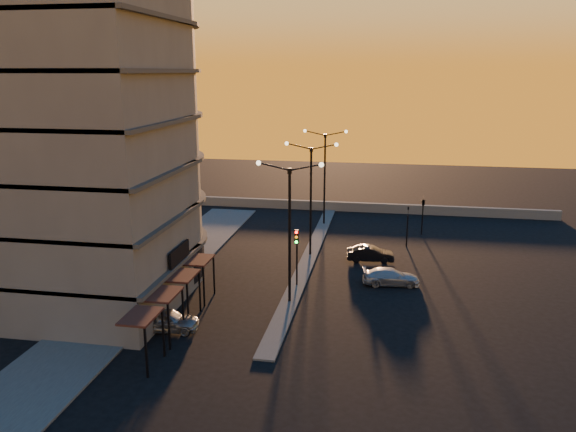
{
  "coord_description": "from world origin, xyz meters",
  "views": [
    {
      "loc": [
        6.02,
        -34.3,
        14.99
      ],
      "look_at": [
        -1.43,
        7.43,
        4.01
      ],
      "focal_mm": 35.0,
      "sensor_mm": 36.0,
      "label": 1
    }
  ],
  "objects_px": {
    "traffic_light_main": "(297,248)",
    "car_sedan": "(370,254)",
    "car_hatchback": "(166,320)",
    "car_wagon": "(391,277)",
    "streetlamp_mid": "(311,190)"
  },
  "relations": [
    {
      "from": "streetlamp_mid",
      "to": "traffic_light_main",
      "type": "xyz_separation_m",
      "value": [
        0.0,
        -7.13,
        -2.7
      ]
    },
    {
      "from": "car_hatchback",
      "to": "streetlamp_mid",
      "type": "bearing_deg",
      "value": -29.78
    },
    {
      "from": "car_sedan",
      "to": "streetlamp_mid",
      "type": "bearing_deg",
      "value": 78.62
    },
    {
      "from": "streetlamp_mid",
      "to": "traffic_light_main",
      "type": "distance_m",
      "value": 7.62
    },
    {
      "from": "streetlamp_mid",
      "to": "car_hatchback",
      "type": "xyz_separation_m",
      "value": [
        -6.5,
        -15.4,
        -4.93
      ]
    },
    {
      "from": "streetlamp_mid",
      "to": "traffic_light_main",
      "type": "bearing_deg",
      "value": -90.0
    },
    {
      "from": "traffic_light_main",
      "to": "car_wagon",
      "type": "height_order",
      "value": "traffic_light_main"
    },
    {
      "from": "car_hatchback",
      "to": "car_wagon",
      "type": "xyz_separation_m",
      "value": [
        13.15,
        9.89,
        -0.07
      ]
    },
    {
      "from": "car_sedan",
      "to": "car_wagon",
      "type": "distance_m",
      "value": 5.21
    },
    {
      "from": "streetlamp_mid",
      "to": "car_hatchback",
      "type": "height_order",
      "value": "streetlamp_mid"
    },
    {
      "from": "car_hatchback",
      "to": "car_sedan",
      "type": "distance_m",
      "value": 18.76
    },
    {
      "from": "traffic_light_main",
      "to": "car_sedan",
      "type": "distance_m",
      "value": 8.55
    },
    {
      "from": "traffic_light_main",
      "to": "streetlamp_mid",
      "type": "bearing_deg",
      "value": 90.0
    },
    {
      "from": "car_hatchback",
      "to": "traffic_light_main",
      "type": "bearing_deg",
      "value": -45.07
    },
    {
      "from": "streetlamp_mid",
      "to": "car_sedan",
      "type": "bearing_deg",
      "value": -6.52
    }
  ]
}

